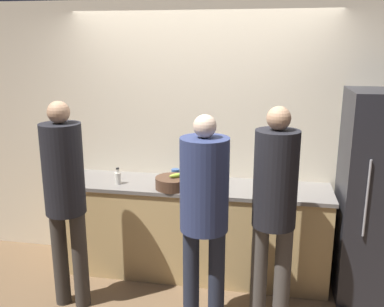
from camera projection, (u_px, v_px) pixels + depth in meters
ground_plane at (189, 290)px, 3.93m from camera, size 14.00×14.00×0.00m
wall_back at (201, 138)px, 4.21m from camera, size 5.20×0.06×2.60m
counter at (196, 229)px, 4.14m from camera, size 2.50×0.61×0.92m
person_left at (65, 190)px, 3.48m from camera, size 0.33×0.33×1.77m
person_center at (204, 203)px, 3.23m from camera, size 0.37×0.37×1.71m
person_right at (274, 201)px, 3.23m from camera, size 0.33×0.33×1.77m
fruit_bowl at (173, 183)px, 3.90m from camera, size 0.32×0.32×0.14m
utensil_crock at (190, 174)px, 4.10m from camera, size 0.10×0.10×0.26m
bottle_clear at (118, 178)px, 4.02m from camera, size 0.06×0.06×0.16m
bottle_dark at (198, 180)px, 3.90m from camera, size 0.08×0.08×0.19m
cup_blue at (175, 174)px, 4.16m from camera, size 0.08×0.08×0.10m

